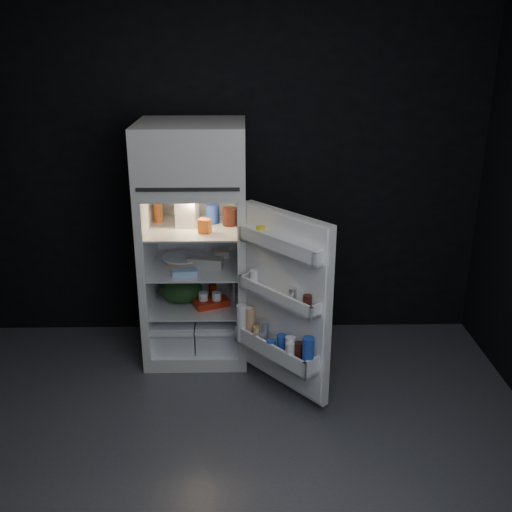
{
  "coord_description": "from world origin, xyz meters",
  "views": [
    {
      "loc": [
        0.13,
        -2.9,
        2.35
      ],
      "look_at": [
        0.21,
        1.0,
        0.9
      ],
      "focal_mm": 42.0,
      "sensor_mm": 36.0,
      "label": 1
    }
  ],
  "objects_px": {
    "egg_carton": "(205,262)",
    "yogurt_tray": "(211,303)",
    "fridge_door": "(283,306)",
    "milk_jug": "(187,211)",
    "refrigerator": "(195,234)"
  },
  "relations": [
    {
      "from": "milk_jug",
      "to": "fridge_door",
      "type": "bearing_deg",
      "value": -36.13
    },
    {
      "from": "milk_jug",
      "to": "egg_carton",
      "type": "bearing_deg",
      "value": -14.91
    },
    {
      "from": "fridge_door",
      "to": "milk_jug",
      "type": "relative_size",
      "value": 5.08
    },
    {
      "from": "milk_jug",
      "to": "yogurt_tray",
      "type": "xyz_separation_m",
      "value": [
        0.16,
        -0.1,
        -0.69
      ]
    },
    {
      "from": "refrigerator",
      "to": "milk_jug",
      "type": "bearing_deg",
      "value": -152.5
    },
    {
      "from": "refrigerator",
      "to": "fridge_door",
      "type": "height_order",
      "value": "refrigerator"
    },
    {
      "from": "yogurt_tray",
      "to": "egg_carton",
      "type": "bearing_deg",
      "value": 107.21
    },
    {
      "from": "refrigerator",
      "to": "fridge_door",
      "type": "bearing_deg",
      "value": -47.03
    },
    {
      "from": "fridge_door",
      "to": "milk_jug",
      "type": "xyz_separation_m",
      "value": [
        -0.66,
        0.64,
        0.47
      ]
    },
    {
      "from": "fridge_door",
      "to": "egg_carton",
      "type": "height_order",
      "value": "fridge_door"
    },
    {
      "from": "egg_carton",
      "to": "yogurt_tray",
      "type": "relative_size",
      "value": 1.03
    },
    {
      "from": "fridge_door",
      "to": "egg_carton",
      "type": "bearing_deg",
      "value": 132.55
    },
    {
      "from": "refrigerator",
      "to": "egg_carton",
      "type": "relative_size",
      "value": 6.85
    },
    {
      "from": "milk_jug",
      "to": "egg_carton",
      "type": "distance_m",
      "value": 0.41
    },
    {
      "from": "fridge_door",
      "to": "egg_carton",
      "type": "relative_size",
      "value": 4.7
    }
  ]
}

